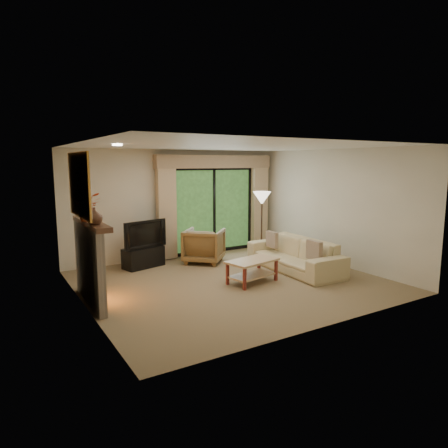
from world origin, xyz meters
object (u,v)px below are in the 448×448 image
armchair (204,246)px  coffee_table (252,271)px  sofa (294,255)px  media_console (143,257)px

armchair → coffee_table: armchair is taller
sofa → coffee_table: 1.34m
coffee_table → armchair: bearing=79.4°
sofa → media_console: bearing=-122.9°
sofa → coffee_table: (-1.30, -0.28, -0.12)m
media_console → armchair: 1.41m
armchair → coffee_table: bearing=134.8°
armchair → sofa: 2.09m
media_console → sofa: size_ratio=0.38×
media_console → armchair: (1.36, -0.31, 0.17)m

